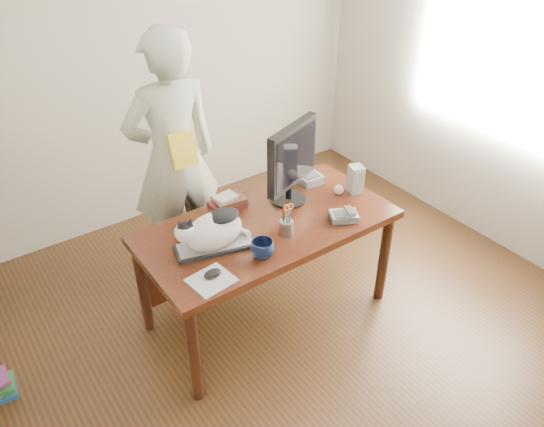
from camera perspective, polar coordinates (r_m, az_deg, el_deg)
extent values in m
plane|color=black|center=(3.46, 5.50, -16.02)|extent=(4.50, 4.50, 0.00)
plane|color=beige|center=(4.37, -13.57, 15.77)|extent=(4.00, 0.00, 4.00)
cube|color=black|center=(3.32, -0.50, -1.40)|extent=(1.60, 0.80, 0.05)
cylinder|color=black|center=(3.07, -8.42, -14.82)|extent=(0.07, 0.07, 0.70)
cylinder|color=black|center=(3.74, 11.93, -4.72)|extent=(0.07, 0.07, 0.70)
cylinder|color=black|center=(3.53, -13.71, -7.77)|extent=(0.07, 0.07, 0.70)
cylinder|color=black|center=(4.13, 5.24, 0.00)|extent=(0.07, 0.07, 0.70)
cube|color=black|center=(3.75, -3.64, -2.87)|extent=(1.45, 0.03, 0.50)
cube|color=black|center=(3.11, -6.12, -3.51)|extent=(0.49, 0.29, 0.02)
cube|color=#A5A5A9|center=(3.10, -6.14, -3.31)|extent=(0.46, 0.26, 0.01)
ellipsoid|color=white|center=(3.05, -6.24, -1.89)|extent=(0.40, 0.30, 0.22)
ellipsoid|color=white|center=(2.98, -9.27, -2.00)|extent=(0.16, 0.15, 0.12)
ellipsoid|color=black|center=(2.96, -9.34, -1.38)|extent=(0.11, 0.10, 0.05)
cone|color=black|center=(2.93, -9.89, -1.15)|extent=(0.07, 0.06, 0.07)
cone|color=black|center=(2.93, -8.79, -0.93)|extent=(0.07, 0.07, 0.07)
ellipsoid|color=black|center=(3.00, -5.21, -0.21)|extent=(0.22, 0.19, 0.05)
cylinder|color=white|center=(3.16, -3.42, -1.83)|extent=(0.07, 0.15, 0.05)
cylinder|color=black|center=(3.52, 1.78, 1.58)|extent=(0.30, 0.30, 0.02)
cylinder|color=black|center=(3.49, 1.80, 2.46)|extent=(0.06, 0.06, 0.11)
cube|color=black|center=(3.35, 2.19, 6.28)|extent=(0.47, 0.22, 0.41)
cube|color=black|center=(3.33, 2.62, 6.15)|extent=(0.41, 0.16, 0.34)
cylinder|color=gray|center=(3.18, 1.55, -1.54)|extent=(0.09, 0.09, 0.09)
cylinder|color=black|center=(3.13, 1.21, -0.35)|extent=(0.03, 0.03, 0.14)
cylinder|color=#0C48AE|center=(3.13, 1.90, -0.36)|extent=(0.02, 0.03, 0.14)
cylinder|color=red|center=(3.15, 1.40, -0.19)|extent=(0.01, 0.04, 0.14)
cylinder|color=#1B872E|center=(3.12, 1.57, -0.52)|extent=(0.02, 0.03, 0.14)
cylinder|color=#9D9DA2|center=(3.13, 1.74, -0.19)|extent=(0.01, 0.02, 0.11)
cylinder|color=#9D9DA2|center=(3.13, 1.85, -0.15)|extent=(0.02, 0.02, 0.11)
torus|color=#FF660D|center=(3.09, 1.58, 0.62)|extent=(0.04, 0.02, 0.04)
torus|color=#FF660D|center=(3.11, 2.02, 0.77)|extent=(0.04, 0.02, 0.04)
cube|color=silver|center=(2.89, -6.54, -7.13)|extent=(0.25, 0.23, 0.01)
ellipsoid|color=black|center=(2.90, -6.42, -6.46)|extent=(0.11, 0.08, 0.04)
imported|color=#0C1633|center=(3.00, -1.03, -3.85)|extent=(0.19, 0.19, 0.11)
cube|color=slate|center=(3.36, 7.73, -0.29)|extent=(0.21, 0.19, 0.04)
cube|color=#424244|center=(3.33, 7.33, -0.07)|extent=(0.10, 0.11, 0.01)
cube|color=#9D9DA2|center=(3.36, 8.36, 0.30)|extent=(0.11, 0.15, 0.05)
cube|color=gray|center=(3.61, 8.98, 3.67)|extent=(0.11, 0.12, 0.19)
sphere|color=silver|center=(3.60, 7.18, 2.57)|extent=(0.07, 0.07, 0.07)
cube|color=#501516|center=(3.47, -4.79, 1.03)|extent=(0.22, 0.17, 0.03)
cube|color=#4E2C1A|center=(3.45, -4.63, 1.50)|extent=(0.22, 0.17, 0.03)
cube|color=beige|center=(3.43, -4.98, 1.77)|extent=(0.15, 0.12, 0.02)
cube|color=slate|center=(3.74, 3.79, 3.96)|extent=(0.17, 0.22, 0.06)
cube|color=#424244|center=(3.70, 4.09, 4.18)|extent=(0.11, 0.11, 0.01)
imported|color=silver|center=(3.75, -10.58, 5.83)|extent=(0.69, 0.47, 1.82)
cube|color=yellow|center=(3.55, -9.58, 6.78)|extent=(0.18, 0.11, 0.24)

